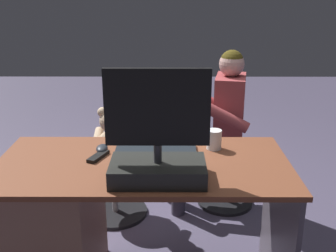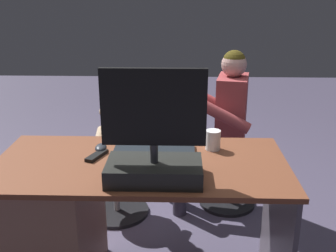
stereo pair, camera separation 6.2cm
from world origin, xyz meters
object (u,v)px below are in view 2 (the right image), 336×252
object	(u,v)px
person	(219,121)
desk	(69,222)
keyboard	(155,149)
teddy_bear	(114,136)
visitor_chair	(228,173)
tv_remote	(97,156)
monitor	(154,151)
cup	(213,140)
computer_mouse	(101,148)
office_chair_teddy	(116,183)

from	to	relation	value
person	desk	bearing A→B (deg)	46.61
keyboard	teddy_bear	xyz separation A→B (m)	(0.32, -0.64, -0.17)
desk	visitor_chair	world-z (taller)	desk
keyboard	tv_remote	bearing A→B (deg)	17.76
keyboard	monitor	bearing A→B (deg)	93.33
monitor	tv_remote	size ratio (longest dim) A/B	3.37
desk	monitor	size ratio (longest dim) A/B	2.87
cup	tv_remote	size ratio (longest dim) A/B	0.70
computer_mouse	visitor_chair	world-z (taller)	computer_mouse
teddy_bear	keyboard	bearing A→B (deg)	116.69
person	tv_remote	bearing A→B (deg)	50.73
tv_remote	person	distance (m)	1.11
cup	visitor_chair	distance (m)	0.94
monitor	cup	distance (m)	0.47
tv_remote	monitor	bearing A→B (deg)	164.29
cup	tv_remote	bearing A→B (deg)	11.93
monitor	visitor_chair	bearing A→B (deg)	-113.17
office_chair_teddy	keyboard	bearing A→B (deg)	117.18
desk	teddy_bear	world-z (taller)	teddy_bear
cup	teddy_bear	world-z (taller)	cup
teddy_bear	cup	bearing A→B (deg)	136.15
visitor_chair	tv_remote	bearing A→B (deg)	48.05
tv_remote	visitor_chair	bearing A→B (deg)	-109.98
desk	office_chair_teddy	distance (m)	0.79
tv_remote	office_chair_teddy	xyz separation A→B (m)	(0.03, -0.72, -0.52)
desk	office_chair_teddy	size ratio (longest dim) A/B	3.17
office_chair_teddy	person	world-z (taller)	person
desk	keyboard	distance (m)	0.59
teddy_bear	person	xyz separation A→B (m)	(-0.73, -0.13, 0.07)
desk	keyboard	xyz separation A→B (m)	(-0.45, -0.14, 0.36)
cup	office_chair_teddy	bearing A→B (deg)	-43.21
office_chair_teddy	teddy_bear	distance (m)	0.35
keyboard	office_chair_teddy	size ratio (longest dim) A/B	0.92
office_chair_teddy	computer_mouse	bearing A→B (deg)	93.44
desk	teddy_bear	bearing A→B (deg)	-99.13
cup	teddy_bear	distance (m)	0.90
monitor	person	xyz separation A→B (m)	(-0.39, -1.09, -0.22)
desk	monitor	bearing A→B (deg)	157.91
office_chair_teddy	person	distance (m)	0.86
keyboard	cup	xyz separation A→B (m)	(-0.31, -0.03, 0.04)
computer_mouse	cup	size ratio (longest dim) A/B	0.91
monitor	teddy_bear	world-z (taller)	monitor
monitor	office_chair_teddy	world-z (taller)	monitor
teddy_bear	computer_mouse	bearing A→B (deg)	93.37
cup	office_chair_teddy	distance (m)	1.03
computer_mouse	cup	bearing A→B (deg)	-175.80
desk	monitor	world-z (taller)	monitor
person	keyboard	bearing A→B (deg)	61.72
monitor	visitor_chair	distance (m)	1.36
monitor	teddy_bear	distance (m)	1.07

